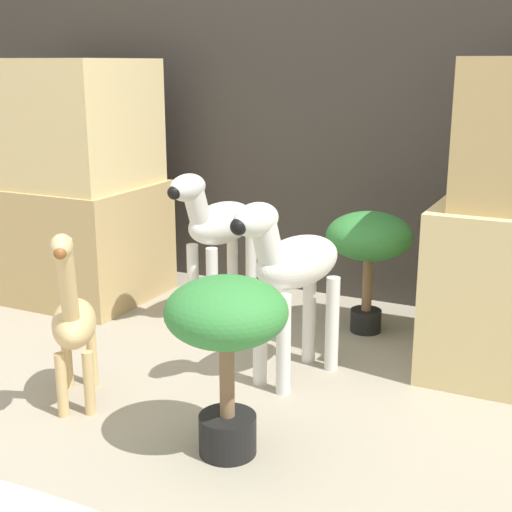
{
  "coord_description": "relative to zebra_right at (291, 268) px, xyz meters",
  "views": [
    {
      "loc": [
        1.13,
        -1.35,
        1.04
      ],
      "look_at": [
        0.01,
        0.94,
        0.35
      ],
      "focal_mm": 50.0,
      "sensor_mm": 36.0,
      "label": 1
    }
  ],
  "objects": [
    {
      "name": "rock_pillar_left",
      "position": [
        -1.31,
        0.42,
        0.12
      ],
      "size": [
        0.84,
        0.58,
        1.06
      ],
      "color": "tan",
      "rests_on": "ground_plane"
    },
    {
      "name": "zebra_right",
      "position": [
        0.0,
        0.0,
        0.0
      ],
      "size": [
        0.27,
        0.49,
        0.63
      ],
      "color": "silver",
      "rests_on": "ground_plane"
    },
    {
      "name": "giraffe_figurine",
      "position": [
        -0.53,
        -0.46,
        -0.11
      ],
      "size": [
        0.32,
        0.39,
        0.59
      ],
      "color": "tan",
      "rests_on": "ground_plane"
    },
    {
      "name": "potted_palm_back",
      "position": [
        0.1,
        0.55,
        -0.02
      ],
      "size": [
        0.34,
        0.34,
        0.49
      ],
      "color": "black",
      "rests_on": "ground_plane"
    },
    {
      "name": "ground_plane",
      "position": [
        -0.26,
        -0.7,
        -0.39
      ],
      "size": [
        14.0,
        14.0,
        0.0
      ],
      "primitive_type": "plane",
      "color": "#9E937F"
    },
    {
      "name": "wall_back",
      "position": [
        -0.26,
        0.97,
        0.71
      ],
      "size": [
        6.4,
        0.08,
        2.2
      ],
      "color": "#38332D",
      "rests_on": "ground_plane"
    },
    {
      "name": "zebra_left",
      "position": [
        -0.5,
        0.41,
        0.0
      ],
      "size": [
        0.24,
        0.5,
        0.63
      ],
      "color": "silver",
      "rests_on": "ground_plane"
    },
    {
      "name": "potted_palm_front",
      "position": [
        0.03,
        -0.51,
        -0.03
      ],
      "size": [
        0.33,
        0.33,
        0.5
      ],
      "color": "black",
      "rests_on": "ground_plane"
    }
  ]
}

